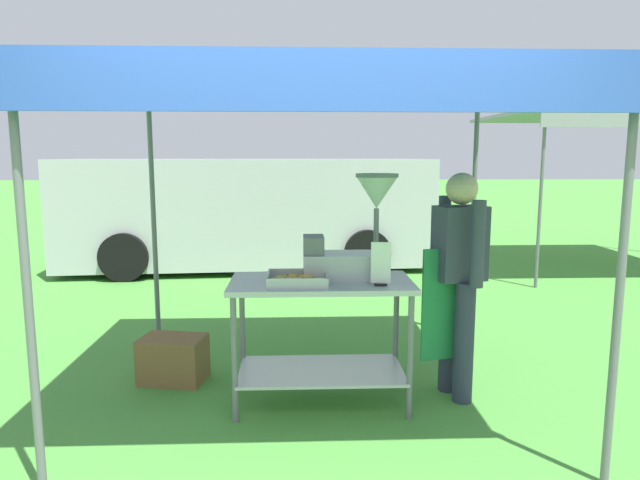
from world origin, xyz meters
TOP-DOWN VIEW (x-y plane):
  - ground_plane at (0.00, 6.00)m, footprint 70.00×70.00m
  - stall_canopy at (0.07, 1.27)m, footprint 3.12×2.57m
  - donut_cart at (0.07, 1.17)m, footprint 1.24×0.63m
  - donut_tray at (-0.09, 1.08)m, footprint 0.40×0.33m
  - donut_fryer at (0.30, 1.22)m, footprint 0.65×0.29m
  - menu_sign at (0.46, 1.01)m, footprint 0.13×0.05m
  - vendor at (1.04, 1.26)m, footprint 0.47×0.54m
  - supply_crate at (-1.05, 1.60)m, footprint 0.53×0.40m
  - van_silver at (-0.85, 6.24)m, footprint 5.67×2.37m
  - neighbour_tent at (4.65, 5.86)m, footprint 3.37×2.92m

SIDE VIEW (x-z plane):
  - ground_plane at x=0.00m, z-range 0.00..0.00m
  - supply_crate at x=-1.05m, z-range 0.00..0.35m
  - donut_cart at x=0.07m, z-range 0.19..1.07m
  - van_silver at x=-0.85m, z-range 0.03..1.72m
  - vendor at x=1.04m, z-range 0.10..1.71m
  - donut_tray at x=-0.09m, z-range 0.87..0.94m
  - menu_sign at x=0.46m, z-range 0.86..1.15m
  - donut_fryer at x=0.30m, z-range 0.81..1.53m
  - stall_canopy at x=0.07m, z-range 1.03..3.22m
  - neighbour_tent at x=4.65m, z-range 1.12..3.49m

